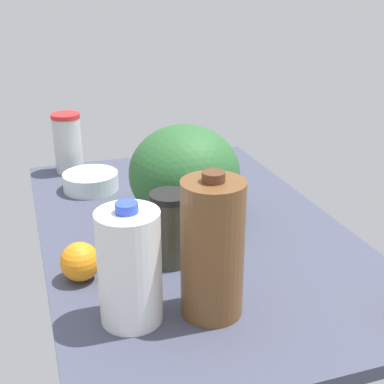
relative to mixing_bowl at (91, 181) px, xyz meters
The scene contains 8 objects.
countertop 40.58cm from the mixing_bowl, 148.71° to the right, with size 120.00×76.00×3.00cm, color #43465A.
mixing_bowl is the anchor object (origin of this frame).
watermelon 36.28cm from the mixing_bowl, 144.00° to the right, with size 29.10×29.10×25.45cm, color #2B622F.
milk_jug 68.52cm from the mixing_bowl, behind, with size 11.91×11.91×24.21cm.
chocolate_milk_jug 72.51cm from the mixing_bowl, 169.47° to the right, with size 12.02×12.02×29.09cm.
shaker_bottle 51.44cm from the mixing_bowl, 167.85° to the right, with size 8.99×8.99×17.10cm.
tumbler_cup 19.77cm from the mixing_bowl, 13.45° to the left, with size 9.26×9.26×19.57cm.
orange_by_jug 51.55cm from the mixing_bowl, 169.27° to the left, with size 8.49×8.49×8.49cm, color orange.
Camera 1 is at (-118.18, 39.06, 64.96)cm, focal length 50.00 mm.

